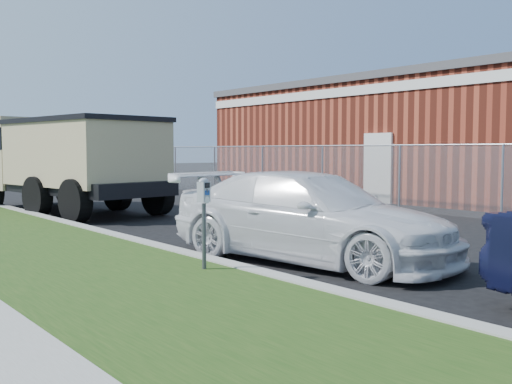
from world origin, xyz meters
TOP-DOWN VIEW (x-y plane):
  - ground at (0.00, 0.00)m, footprint 120.00×120.00m
  - chainlink_fence at (6.00, 7.00)m, footprint 0.06×30.06m
  - brick_building at (12.00, 8.00)m, footprint 9.20×14.20m
  - parking_meter at (-3.06, -0.02)m, footprint 0.19×0.16m
  - white_wagon at (-1.10, 0.09)m, footprint 2.77×4.90m
  - dump_truck at (-1.32, 9.58)m, footprint 3.42×6.88m

SIDE VIEW (x-z plane):
  - ground at x=0.00m, z-range 0.00..0.00m
  - white_wagon at x=-1.10m, z-range 0.00..1.34m
  - parking_meter at x=-3.06m, z-range 0.38..1.58m
  - chainlink_fence at x=6.00m, z-range -13.74..16.26m
  - dump_truck at x=-1.32m, z-range 0.16..2.75m
  - brick_building at x=12.00m, z-range 0.04..4.21m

